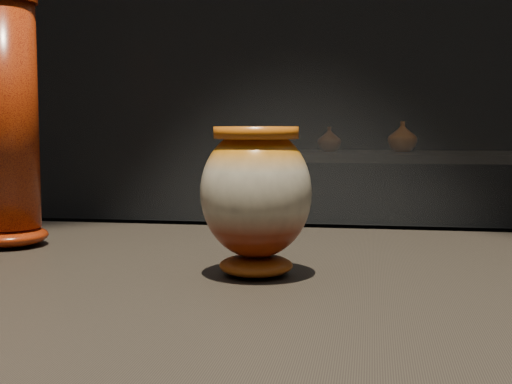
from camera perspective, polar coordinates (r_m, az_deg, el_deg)
main_vase at (r=0.86m, az=-0.00°, el=-0.22°), size 0.14×0.14×0.18m
tall_vase at (r=1.12m, az=-19.48°, el=5.02°), size 0.15×0.15×0.37m
back_shelf at (r=4.33m, az=11.39°, el=-0.35°), size 2.00×0.60×0.90m
back_vase_left at (r=4.32m, az=5.88°, el=4.22°), size 0.19×0.19×0.15m
back_vase_mid at (r=4.37m, az=11.64°, el=4.36°), size 0.21×0.21×0.18m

